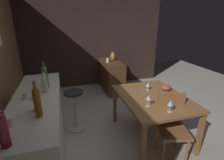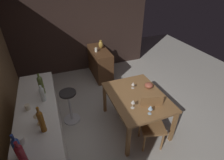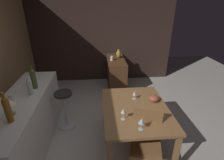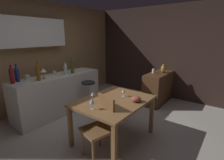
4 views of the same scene
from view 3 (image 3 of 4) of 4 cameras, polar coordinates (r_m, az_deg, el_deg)
ground_plane at (r=3.20m, az=0.66°, el=-18.62°), size 9.00×9.00×0.00m
wall_side_right at (r=4.93m, az=-5.84°, el=14.34°), size 0.10×4.40×2.60m
dining_table at (r=2.68m, az=7.72°, el=-10.50°), size 1.27×0.98×0.74m
kitchen_counter at (r=3.08m, az=-26.70°, el=-12.88°), size 2.10×0.60×0.90m
sideboard_cabinet at (r=4.62m, az=1.36°, el=2.18°), size 1.10×0.44×0.82m
chair_near_window at (r=2.48m, az=11.32°, el=-19.13°), size 0.49×0.49×0.93m
bar_stool at (r=3.32m, az=-15.42°, el=-9.25°), size 0.34×0.34×0.73m
wine_glass_left at (r=2.31m, az=3.79°, el=-10.43°), size 0.07×0.07×0.17m
wine_glass_right at (r=2.79m, az=7.54°, el=-4.55°), size 0.07×0.07×0.14m
wine_glass_center at (r=2.17m, az=9.86°, el=-13.39°), size 0.08×0.08×0.17m
fruit_bowl at (r=2.82m, az=13.89°, el=-5.95°), size 0.16×0.16×0.10m
wine_bottle_olive at (r=3.01m, az=-24.82°, el=0.62°), size 0.08×0.08×0.39m
wine_bottle_clear at (r=2.85m, az=-25.79°, el=-1.87°), size 0.08×0.08×0.29m
wine_bottle_amber at (r=2.32m, az=-31.67°, el=-8.16°), size 0.07×0.07×0.40m
cup_cream at (r=2.87m, az=-30.71°, el=-4.92°), size 0.11×0.07×0.09m
counter_lamp at (r=2.45m, az=-31.13°, el=-6.67°), size 0.13×0.13×0.22m
pillar_candle_tall at (r=4.36m, az=-0.05°, el=7.26°), size 0.07×0.07×0.14m
vase_brass at (r=4.54m, az=2.20°, el=8.66°), size 0.13×0.13×0.23m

